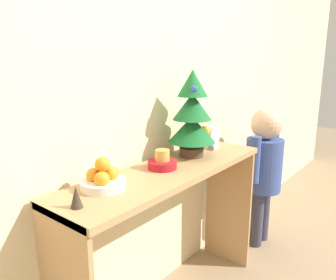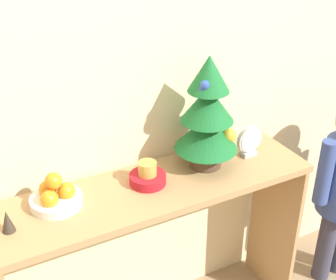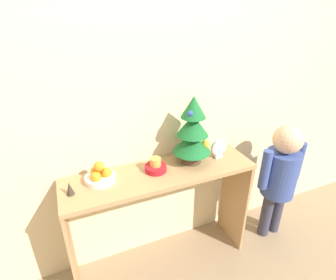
# 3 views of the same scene
# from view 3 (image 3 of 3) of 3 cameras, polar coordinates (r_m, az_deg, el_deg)

# --- Properties ---
(ground_plane) EXTENTS (12.00, 12.00, 0.00)m
(ground_plane) POSITION_cam_3_polar(r_m,az_deg,el_deg) (2.16, 0.73, -27.88)
(ground_plane) COLOR #997F60
(back_wall) EXTENTS (7.00, 0.05, 2.50)m
(back_wall) POSITION_cam_3_polar(r_m,az_deg,el_deg) (1.71, -4.46, 9.23)
(back_wall) COLOR beige
(back_wall) RESTS_ON ground_plane
(console_table) EXTENTS (1.26, 0.35, 0.81)m
(console_table) POSITION_cam_3_polar(r_m,az_deg,el_deg) (1.81, -1.44, -11.93)
(console_table) COLOR tan
(console_table) RESTS_ON ground_plane
(mini_tree) EXTENTS (0.26, 0.26, 0.47)m
(mini_tree) POSITION_cam_3_polar(r_m,az_deg,el_deg) (1.71, 5.39, 1.88)
(mini_tree) COLOR #4C3828
(mini_tree) RESTS_ON console_table
(fruit_bowl) EXTENTS (0.19, 0.19, 0.13)m
(fruit_bowl) POSITION_cam_3_polar(r_m,az_deg,el_deg) (1.65, -14.59, -7.47)
(fruit_bowl) COLOR silver
(fruit_bowl) RESTS_ON console_table
(singing_bowl) EXTENTS (0.14, 0.14, 0.09)m
(singing_bowl) POSITION_cam_3_polar(r_m,az_deg,el_deg) (1.70, -2.71, -5.78)
(singing_bowl) COLOR #AD1923
(singing_bowl) RESTS_ON console_table
(desk_clock) EXTENTS (0.12, 0.04, 0.14)m
(desk_clock) POSITION_cam_3_polar(r_m,az_deg,el_deg) (1.87, 10.98, -1.89)
(desk_clock) COLOR #B2B2B7
(desk_clock) RESTS_ON console_table
(figurine) EXTENTS (0.05, 0.05, 0.08)m
(figurine) POSITION_cam_3_polar(r_m,az_deg,el_deg) (1.59, -20.62, -9.85)
(figurine) COLOR #382D23
(figurine) RESTS_ON console_table
(child_figure) EXTENTS (0.40, 0.26, 1.01)m
(child_figure) POSITION_cam_3_polar(r_m,az_deg,el_deg) (2.24, 23.33, -6.39)
(child_figure) COLOR #38384C
(child_figure) RESTS_ON ground_plane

